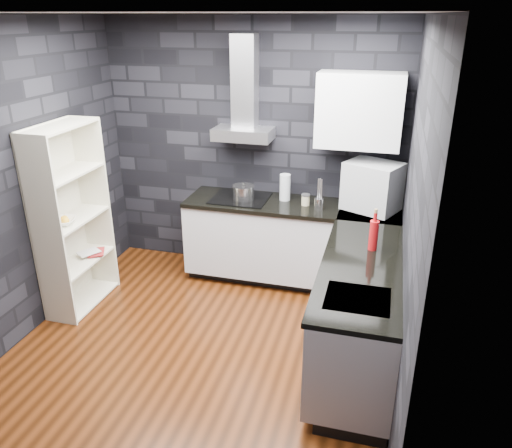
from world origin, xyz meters
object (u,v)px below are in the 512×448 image
at_px(appliance_garage, 372,188).
at_px(fruit_bowl, 63,221).
at_px(utensil_crock, 319,204).
at_px(glass_vase, 285,187).
at_px(bookshelf, 72,219).
at_px(red_bottle, 374,235).
at_px(pot, 243,193).
at_px(storage_jar, 305,200).

height_order(appliance_garage, fruit_bowl, appliance_garage).
height_order(utensil_crock, appliance_garage, appliance_garage).
distance_m(glass_vase, bookshelf, 2.11).
distance_m(glass_vase, appliance_garage, 0.89).
bearing_deg(utensil_crock, red_bottle, -54.57).
distance_m(pot, utensil_crock, 0.80).
bearing_deg(pot, glass_vase, 15.27).
bearing_deg(red_bottle, fruit_bowl, -175.49).
bearing_deg(bookshelf, storage_jar, 5.13).
relative_size(storage_jar, bookshelf, 0.06).
height_order(utensil_crock, fruit_bowl, utensil_crock).
bearing_deg(appliance_garage, bookshelf, -135.09).
bearing_deg(glass_vase, pot, -164.73).
bearing_deg(pot, utensil_crock, -5.18).
distance_m(utensil_crock, fruit_bowl, 2.43).
bearing_deg(storage_jar, red_bottle, -51.04).
height_order(pot, bookshelf, bookshelf).
xyz_separation_m(storage_jar, appliance_garage, (0.64, 0.06, 0.17)).
xyz_separation_m(glass_vase, fruit_bowl, (-1.83, -1.20, -0.10)).
bearing_deg(utensil_crock, pot, 174.82).
height_order(storage_jar, bookshelf, bookshelf).
bearing_deg(red_bottle, glass_vase, 134.06).
relative_size(appliance_garage, red_bottle, 1.98).
xyz_separation_m(pot, appliance_garage, (1.30, 0.07, 0.15)).
height_order(pot, red_bottle, red_bottle).
relative_size(utensil_crock, fruit_bowl, 0.49).
bearing_deg(appliance_garage, glass_vase, -158.20).
height_order(utensil_crock, bookshelf, bookshelf).
distance_m(utensil_crock, red_bottle, 0.98).
height_order(pot, storage_jar, pot).
xyz_separation_m(storage_jar, bookshelf, (-2.06, -0.95, -0.05)).
xyz_separation_m(pot, glass_vase, (0.42, 0.11, 0.06)).
bearing_deg(appliance_garage, storage_jar, -150.42).
bearing_deg(glass_vase, fruit_bowl, -146.76).
height_order(storage_jar, fruit_bowl, storage_jar).
xyz_separation_m(red_bottle, bookshelf, (-2.78, -0.07, -0.13)).
distance_m(pot, bookshelf, 1.70).
relative_size(appliance_garage, bookshelf, 0.28).
bearing_deg(fruit_bowl, red_bottle, 4.51).
height_order(glass_vase, fruit_bowl, glass_vase).
relative_size(pot, utensil_crock, 1.89).
distance_m(pot, appliance_garage, 1.31).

